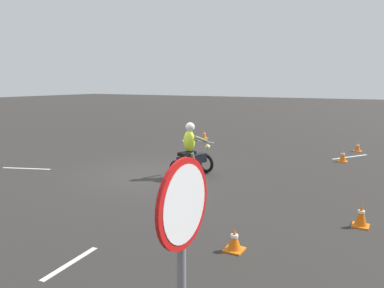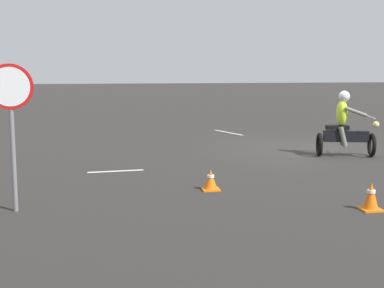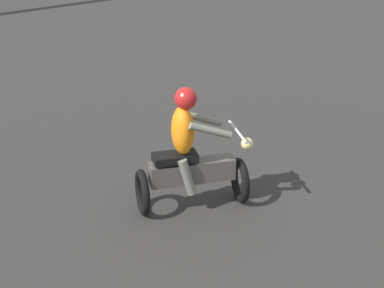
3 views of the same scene
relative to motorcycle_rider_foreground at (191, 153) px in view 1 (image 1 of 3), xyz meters
name	(u,v)px [view 1 (image 1 of 3)]	position (x,y,z in m)	size (l,w,h in m)	color
ground_plane	(150,175)	(0.42, -1.23, -0.73)	(120.00, 120.00, 0.00)	#2D2B28
motorcycle_rider_foreground	(191,153)	(0.00, 0.00, 0.00)	(1.56, 0.94, 1.66)	black
stop_sign	(183,244)	(7.36, 4.08, 0.91)	(0.70, 0.08, 2.30)	slate
traffic_cone_near_right	(204,135)	(-7.11, -3.24, -0.55)	(0.32, 0.32, 0.37)	orange
traffic_cone_mid_left	(343,156)	(-4.54, 3.72, -0.52)	(0.32, 0.32, 0.42)	orange
traffic_cone_far_right	(234,240)	(4.06, 3.13, -0.54)	(0.32, 0.32, 0.38)	orange
traffic_cone_far_center	(358,147)	(-6.99, 3.97, -0.54)	(0.32, 0.32, 0.38)	orange
traffic_cone_far_left	(361,216)	(1.83, 4.90, -0.51)	(0.32, 0.32, 0.45)	orange
lane_stripe_e	(71,263)	(5.75, 1.04, -0.72)	(0.10, 1.21, 0.01)	silver
lane_stripe_nw	(350,157)	(-5.62, 3.85, -0.72)	(0.10, 1.89, 0.01)	silver
lane_stripe_sw	(186,143)	(-5.33, -3.30, -0.72)	(0.10, 1.88, 0.01)	silver
lane_stripe_s	(26,168)	(1.76, -5.31, -0.72)	(0.10, 1.70, 0.01)	silver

